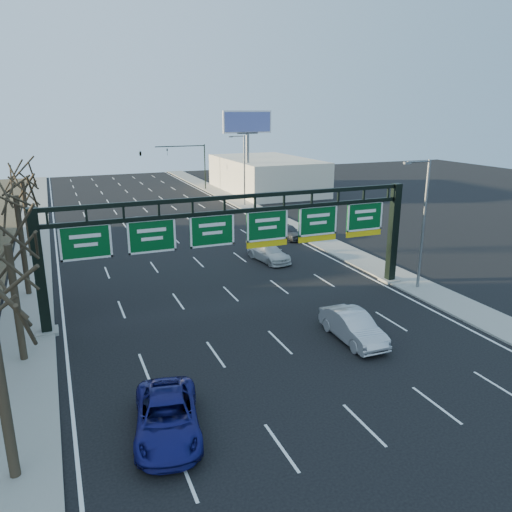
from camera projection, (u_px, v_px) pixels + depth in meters
name	position (u px, v px, depth m)	size (l,w,h in m)	color
ground	(296.00, 358.00, 25.37)	(160.00, 160.00, 0.00)	black
sidewalk_left	(31.00, 273.00, 38.42)	(3.00, 120.00, 0.12)	gray
sidewalk_right	(322.00, 241.00, 47.76)	(3.00, 120.00, 0.12)	gray
lane_markings	(192.00, 256.00, 43.10)	(21.60, 120.00, 0.01)	white
sign_gantry	(243.00, 235.00, 31.21)	(24.60, 1.20, 7.20)	black
building_right_distant	(266.00, 175.00, 76.30)	(12.00, 20.00, 5.00)	beige
tree_gantry	(4.00, 223.00, 23.12)	(3.60, 3.60, 8.48)	#32271B
tree_mid	(13.00, 180.00, 31.78)	(3.60, 3.60, 9.24)	#32271B
tree_far	(20.00, 169.00, 40.75)	(3.60, 3.60, 8.86)	#32271B
streetlight_near	(422.00, 218.00, 33.80)	(2.15, 0.22, 9.00)	slate
streetlight_far	(243.00, 167.00, 63.95)	(2.15, 0.22, 9.00)	slate
billboard_right	(247.00, 133.00, 68.17)	(7.00, 0.50, 12.00)	slate
traffic_signal_mast	(165.00, 155.00, 74.67)	(10.16, 0.54, 7.00)	black
car_blue_suv	(167.00, 417.00, 19.29)	(2.45, 5.30, 1.47)	navy
car_silver_sedan	(353.00, 327.00, 27.17)	(1.68, 4.83, 1.59)	#B6B6BB
car_white_wagon	(269.00, 253.00, 41.51)	(1.93, 4.74, 1.37)	silver
car_grey_far	(287.00, 231.00, 48.67)	(1.66, 4.14, 1.41)	#3C3E40
car_silver_distant	(141.00, 224.00, 51.97)	(1.42, 4.07, 1.34)	#BABBBF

